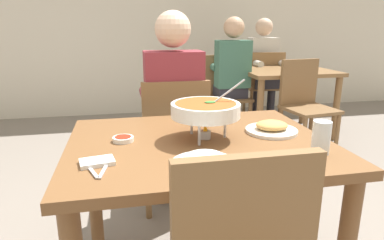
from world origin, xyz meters
name	(u,v)px	position (x,y,z in m)	size (l,w,h in m)	color
cafe_rear_partition	(142,4)	(0.00, 3.49, 1.50)	(10.00, 0.10, 3.00)	beige
dining_table_main	(199,165)	(0.00, 0.00, 0.62)	(1.11, 0.88, 0.74)	brown
chair_diner_main	(174,138)	(0.00, 0.73, 0.51)	(0.44, 0.44, 0.90)	brown
diner_main	(173,102)	(0.00, 0.76, 0.75)	(0.40, 0.45, 1.31)	#2D2D38
curry_bowl	(206,110)	(0.03, 0.02, 0.87)	(0.33, 0.30, 0.26)	silver
rice_plate	(204,161)	(-0.04, -0.28, 0.76)	(0.24, 0.24, 0.06)	white
appetizer_plate	(271,128)	(0.36, 0.04, 0.76)	(0.24, 0.24, 0.06)	white
sauce_dish	(123,139)	(-0.32, 0.05, 0.75)	(0.09, 0.09, 0.02)	white
napkin_folded	(97,162)	(-0.42, -0.18, 0.75)	(0.12, 0.08, 0.02)	white
fork_utensil	(90,169)	(-0.44, -0.23, 0.74)	(0.01, 0.17, 0.01)	silver
spoon_utensil	(105,168)	(-0.39, -0.23, 0.74)	(0.01, 0.17, 0.01)	silver
drink_glass	(321,139)	(0.43, -0.25, 0.80)	(0.07, 0.07, 0.13)	silver
dining_table_far	(286,81)	(1.49, 2.14, 0.61)	(1.00, 0.80, 0.74)	brown
chair_bg_left	(224,90)	(0.81, 2.27, 0.51)	(0.49, 0.49, 0.90)	brown
chair_bg_middle	(265,82)	(1.48, 2.69, 0.51)	(0.49, 0.49, 0.90)	brown
chair_bg_right	(304,100)	(1.43, 1.61, 0.51)	(0.50, 0.50, 0.90)	brown
patron_bg_left	(231,71)	(0.85, 2.16, 0.75)	(0.40, 0.45, 1.31)	#2D2D38
patron_bg_middle	(263,64)	(1.47, 2.73, 0.75)	(0.40, 0.45, 1.31)	#2D2D38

